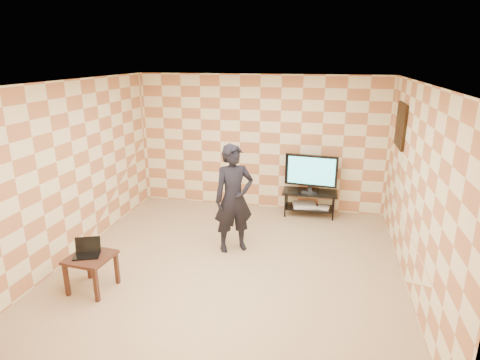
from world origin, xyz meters
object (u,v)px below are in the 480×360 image
Objects in this scene: side_table at (91,262)px; person at (234,199)px; tv_stand at (310,198)px; tv at (311,172)px.

person is at bearing 44.18° from side_table.
tv_stand is 1.04× the size of tv.
tv_stand is at bearing 50.17° from side_table.
tv is 2.06m from person.
tv is at bearing 50.15° from side_table.
side_table is (-2.73, -3.27, -0.49)m from tv.
tv is at bearing 26.98° from person.
tv_stand is 0.54m from tv.
tv reaches higher than tv_stand.
side_table is at bearing -129.85° from tv.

